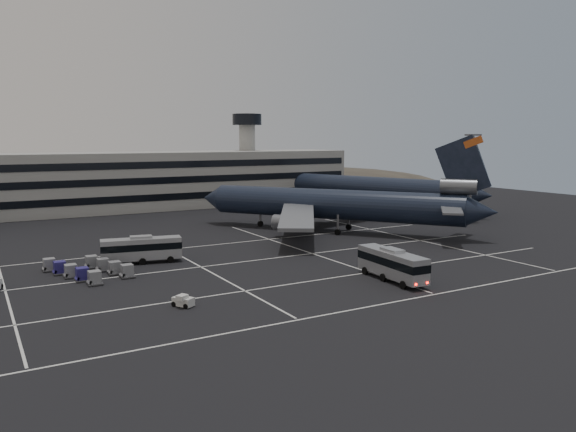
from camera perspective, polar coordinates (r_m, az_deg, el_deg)
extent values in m
plane|color=black|center=(76.64, -3.55, -5.27)|extent=(260.00, 260.00, 0.00)
cube|color=silver|center=(58.43, 6.21, -9.52)|extent=(90.00, 0.25, 0.01)
cube|color=silver|center=(68.09, 0.22, -6.94)|extent=(90.00, 0.25, 0.01)
cube|color=silver|center=(80.16, -4.83, -4.69)|extent=(90.00, 0.25, 0.01)
cube|color=silver|center=(92.77, -8.51, -3.01)|extent=(90.00, 0.25, 0.01)
cube|color=silver|center=(75.04, -26.89, -6.41)|extent=(0.25, 55.00, 0.01)
cube|color=silver|center=(79.70, -9.36, -4.84)|extent=(0.25, 55.00, 0.01)
cube|color=silver|center=(87.46, 1.76, -3.60)|extent=(0.25, 55.00, 0.01)
cube|color=silver|center=(100.57, 12.50, -2.26)|extent=(0.25, 55.00, 0.01)
cube|color=gray|center=(143.17, -16.51, 3.41)|extent=(120.00, 18.00, 14.00)
cube|color=black|center=(134.73, -15.55, 1.69)|extent=(118.00, 0.20, 1.60)
cube|color=black|center=(134.37, -15.62, 3.38)|extent=(118.00, 0.20, 1.60)
cube|color=black|center=(134.15, -15.68, 4.96)|extent=(118.00, 0.20, 1.60)
cylinder|color=gray|center=(156.61, -4.15, 5.54)|extent=(4.40, 4.40, 22.00)
cylinder|color=black|center=(156.56, -4.19, 9.75)|extent=(8.00, 8.00, 3.00)
ellipsoid|color=#38332B|center=(247.11, -14.88, 0.47)|extent=(252.00, 180.00, 44.00)
ellipsoid|color=#38332B|center=(278.01, 1.21, 2.47)|extent=(168.00, 120.00, 24.00)
cylinder|color=slate|center=(122.75, 18.11, 3.58)|extent=(0.50, 0.50, 18.00)
cube|color=slate|center=(122.46, 18.29, 7.83)|extent=(2.40, 2.40, 0.35)
cylinder|color=black|center=(105.15, 4.64, 1.20)|extent=(32.70, 42.15, 5.60)
cone|color=black|center=(116.48, -7.60, 1.81)|extent=(7.18, 6.93, 5.60)
cone|color=black|center=(99.55, 19.17, 0.40)|extent=(7.01, 7.01, 5.04)
cube|color=black|center=(99.27, 17.34, 4.76)|extent=(5.96, 7.96, 10.97)
cube|color=#BF5019|center=(98.98, 18.31, 7.14)|extent=(2.34, 2.94, 2.24)
cylinder|color=#595B60|center=(99.55, 16.98, 2.87)|extent=(5.71, 6.44, 2.70)
cube|color=slate|center=(95.82, 16.28, 0.61)|extent=(7.41, 7.72, 0.87)
cube|color=slate|center=(104.10, 16.93, 1.15)|extent=(8.16, 5.97, 0.87)
cube|color=slate|center=(94.42, 0.95, -0.03)|extent=(16.34, 21.56, 1.75)
cylinder|color=#595B60|center=(98.57, 0.03, -0.69)|extent=(5.41, 6.04, 2.70)
cube|color=slate|center=(117.63, 5.76, 1.51)|extent=(22.68, 10.63, 1.75)
cylinder|color=#595B60|center=(116.01, 3.87, 0.59)|extent=(5.41, 6.04, 2.70)
cylinder|color=slate|center=(111.56, -2.83, 0.05)|extent=(0.44, 0.44, 3.00)
cylinder|color=black|center=(111.80, -2.82, -0.79)|extent=(1.05, 1.18, 1.10)
cylinder|color=slate|center=(101.90, 5.08, -0.72)|extent=(0.44, 0.44, 3.00)
cylinder|color=black|center=(102.16, 5.07, -1.64)|extent=(1.05, 1.18, 1.10)
cylinder|color=slate|center=(107.90, 6.19, -0.26)|extent=(0.44, 0.44, 3.00)
cylinder|color=black|center=(108.15, 6.18, -1.12)|extent=(1.05, 1.18, 1.10)
cylinder|color=black|center=(139.99, 8.85, 2.81)|extent=(21.62, 47.04, 5.60)
cone|color=black|center=(155.17, 0.55, 3.39)|extent=(6.80, 6.14, 5.60)
cone|color=black|center=(128.29, 19.00, 2.01)|extent=(6.44, 6.42, 5.04)
cube|color=black|center=(129.09, 17.70, 5.39)|extent=(3.70, 9.08, 10.97)
cube|color=#BF5019|center=(128.43, 18.40, 7.23)|extent=(1.62, 3.23, 2.24)
cylinder|color=#595B60|center=(129.45, 17.43, 3.95)|extent=(4.58, 6.56, 2.70)
cube|color=slate|center=(126.07, 16.42, 2.29)|extent=(8.06, 6.69, 0.87)
cube|color=slate|center=(133.78, 17.88, 2.54)|extent=(7.88, 4.20, 0.87)
cylinder|color=slate|center=(140.28, 8.82, 1.59)|extent=(0.44, 0.44, 3.00)
cylinder|color=black|center=(140.47, 8.81, 0.92)|extent=(0.84, 1.20, 1.10)
cube|color=gray|center=(70.60, 10.52, -4.79)|extent=(3.27, 11.42, 3.08)
cube|color=black|center=(70.52, 10.53, -4.49)|extent=(3.34, 11.49, 0.97)
cube|color=gray|center=(70.24, 10.56, -3.41)|extent=(1.83, 3.17, 0.36)
cylinder|color=black|center=(67.18, 11.63, -6.88)|extent=(0.39, 1.00, 0.98)
cylinder|color=black|center=(68.74, 13.33, -6.60)|extent=(0.39, 1.00, 0.98)
cylinder|color=black|center=(70.23, 9.65, -6.18)|extent=(0.39, 1.00, 0.98)
cylinder|color=black|center=(71.72, 11.32, -5.93)|extent=(0.39, 1.00, 0.98)
cylinder|color=black|center=(73.36, 7.83, -5.53)|extent=(0.39, 1.00, 0.98)
cylinder|color=black|center=(74.80, 9.47, -5.31)|extent=(0.39, 1.00, 0.98)
cube|color=#FF0C05|center=(66.06, 12.88, -6.79)|extent=(0.26, 0.10, 0.23)
cube|color=#FF0C05|center=(67.08, 13.97, -6.60)|extent=(0.26, 0.10, 0.23)
cube|color=gray|center=(81.58, -14.66, -3.24)|extent=(11.22, 4.50, 2.99)
cube|color=black|center=(81.51, -14.67, -2.99)|extent=(11.29, 4.57, 0.95)
cube|color=gray|center=(81.28, -14.71, -2.08)|extent=(3.23, 2.12, 0.35)
cylinder|color=black|center=(81.05, -11.85, -4.35)|extent=(1.00, 0.49, 0.96)
cylinder|color=black|center=(83.46, -12.07, -4.00)|extent=(1.00, 0.49, 0.96)
cylinder|color=black|center=(80.68, -14.55, -4.49)|extent=(1.00, 0.49, 0.96)
cylinder|color=black|center=(83.11, -14.69, -4.14)|extent=(1.00, 0.49, 0.96)
cylinder|color=black|center=(80.49, -17.28, -4.63)|extent=(1.00, 0.49, 0.96)
cylinder|color=black|center=(82.92, -17.34, -4.27)|extent=(1.00, 0.49, 0.96)
cylinder|color=black|center=(74.23, -27.08, -6.35)|extent=(0.42, 0.61, 0.57)
cube|color=silver|center=(60.28, -10.60, -8.53)|extent=(2.15, 2.47, 0.89)
cube|color=silver|center=(59.81, -10.24, -8.06)|extent=(1.39, 1.33, 0.49)
cylinder|color=black|center=(59.47, -10.33, -9.02)|extent=(0.47, 0.59, 0.55)
cylinder|color=black|center=(60.28, -9.67, -8.77)|extent=(0.47, 0.59, 0.55)
cylinder|color=black|center=(60.44, -11.51, -8.77)|extent=(0.47, 0.59, 0.55)
cylinder|color=black|center=(61.24, -10.85, -8.53)|extent=(0.47, 0.59, 0.55)
cube|color=#2D2D30|center=(71.74, -19.04, -6.49)|extent=(2.32, 2.48, 0.16)
cylinder|color=black|center=(71.76, -19.04, -6.54)|extent=(0.09, 0.18, 0.18)
cube|color=gray|center=(71.55, -19.07, -5.87)|extent=(1.81, 1.81, 1.46)
cube|color=#2D2D30|center=(74.10, -16.02, -5.91)|extent=(2.32, 2.48, 0.16)
cylinder|color=black|center=(74.12, -16.01, -5.95)|extent=(0.09, 0.18, 0.18)
cube|color=gray|center=(73.92, -16.04, -5.30)|extent=(1.81, 1.81, 1.46)
cube|color=#2D2D30|center=(74.04, -20.14, -6.10)|extent=(2.32, 2.48, 0.16)
cylinder|color=black|center=(74.05, -20.14, -6.15)|extent=(0.09, 0.18, 0.18)
cube|color=navy|center=(73.85, -20.17, -5.49)|extent=(1.81, 1.81, 1.46)
cube|color=#2D2D30|center=(76.33, -17.18, -5.56)|extent=(2.32, 2.48, 0.16)
cylinder|color=black|center=(76.34, -17.18, -5.60)|extent=(0.09, 0.18, 0.18)
cube|color=gray|center=(76.15, -17.20, -4.96)|extent=(1.81, 1.81, 1.46)
cube|color=#2D2D30|center=(76.36, -21.18, -5.74)|extent=(2.32, 2.48, 0.16)
cylinder|color=black|center=(76.37, -21.18, -5.78)|extent=(0.09, 0.18, 0.18)
cube|color=gray|center=(76.18, -21.21, -5.14)|extent=(1.81, 1.81, 1.46)
cube|color=#2D2D30|center=(78.58, -18.27, -5.22)|extent=(2.32, 2.48, 0.16)
cylinder|color=black|center=(78.60, -18.27, -5.26)|extent=(0.09, 0.18, 0.18)
cube|color=gray|center=(78.41, -18.30, -4.64)|extent=(1.81, 1.81, 1.46)
cube|color=#2D2D30|center=(78.71, -22.15, -5.39)|extent=(2.32, 2.48, 0.16)
cylinder|color=black|center=(78.72, -22.15, -5.43)|extent=(0.09, 0.18, 0.18)
cube|color=navy|center=(78.54, -22.18, -4.81)|extent=(1.81, 1.81, 1.46)
cube|color=#2D2D30|center=(80.87, -19.30, -4.90)|extent=(2.32, 2.48, 0.16)
cylinder|color=black|center=(80.88, -19.30, -4.94)|extent=(0.09, 0.18, 0.18)
cube|color=gray|center=(80.70, -19.33, -4.34)|extent=(1.81, 1.81, 1.46)
cube|color=#2D2D30|center=(81.08, -23.07, -5.06)|extent=(2.32, 2.48, 0.16)
cylinder|color=black|center=(81.10, -23.07, -5.10)|extent=(0.09, 0.18, 0.18)
cube|color=gray|center=(80.91, -23.10, -4.50)|extent=(1.81, 1.81, 1.46)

